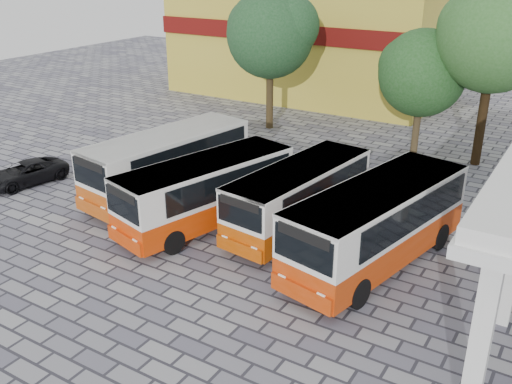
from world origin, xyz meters
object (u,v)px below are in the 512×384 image
Objects in this scene: bus_far_left at (168,161)px; bus_centre_right at (299,194)px; bus_far_right at (377,221)px; parked_car at (26,173)px; bus_centre_left at (206,189)px.

bus_centre_right is (6.61, 0.06, -0.17)m from bus_far_left.
parked_car is (-17.06, -1.44, -1.17)m from bus_far_right.
bus_far_left is 6.61m from bus_centre_right.
bus_centre_left reaches higher than bus_centre_right.
bus_far_left is at bearing -173.92° from bus_far_right.
parked_car is (-6.81, -2.49, -1.15)m from bus_far_left.
bus_far_left is 2.16× the size of parked_car.
bus_centre_left is 3.71m from bus_centre_right.
parked_car is at bearing -150.66° from bus_far_left.
bus_centre_left is 1.07× the size of bus_centre_right.
bus_far_right is 17.16m from parked_car.
bus_centre_right is at bearing 174.94° from bus_far_right.
bus_far_left is 7.34m from parked_car.
bus_far_left is at bearing 169.14° from bus_centre_left.
bus_far_right reaches higher than bus_far_left.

